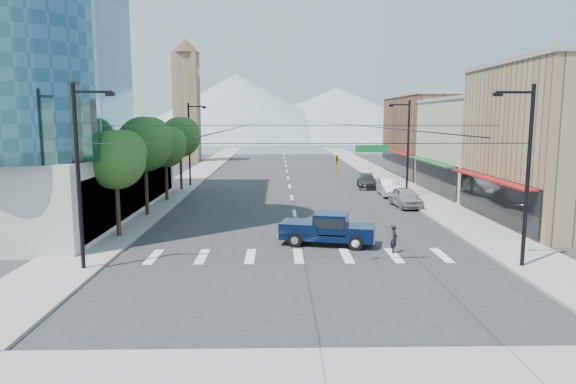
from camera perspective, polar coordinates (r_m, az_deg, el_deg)
name	(u,v)px	position (r m, az deg, el deg)	size (l,w,h in m)	color
ground	(304,264)	(26.50, 1.75, -7.99)	(160.00, 160.00, 0.00)	#28282B
sidewalk_left	(194,176)	(66.68, -10.39, 1.79)	(4.00, 120.00, 0.15)	gray
sidewalk_right	(381,175)	(67.16, 10.28, 1.84)	(4.00, 120.00, 0.15)	gray
sidewalk_cross	(325,382)	(15.34, 4.17, -20.32)	(28.00, 4.00, 0.15)	gray
shop_mid	(497,148)	(53.90, 22.20, 4.54)	(12.00, 14.00, 9.00)	tan
shop_far	(444,137)	(68.84, 16.96, 5.88)	(12.00, 18.00, 10.00)	brown
clock_tower	(187,98)	(88.78, -11.20, 10.18)	(4.80, 4.80, 20.40)	#8C6B4C
mountain_left	(237,107)	(175.98, -5.71, 9.37)	(80.00, 80.00, 22.00)	gray
mountain_right	(337,113)	(186.64, 5.44, 8.69)	(90.00, 90.00, 18.00)	gray
tree_near	(118,158)	(33.07, -18.35, 3.64)	(3.65, 3.64, 6.71)	black
tree_midnear	(147,142)	(39.77, -15.43, 5.33)	(4.09, 4.09, 7.52)	black
tree_midfar	(167,145)	(46.61, -13.30, 5.05)	(3.65, 3.64, 6.71)	black
tree_far	(181,136)	(53.44, -11.75, 6.13)	(4.09, 4.09, 7.52)	black
signal_rig	(309,176)	(24.62, 2.36, 1.80)	(21.80, 0.20, 9.00)	black
lamp_pole_nw	(190,141)	(56.25, -10.79, 5.58)	(2.00, 0.25, 9.00)	black
lamp_pole_ne	(407,145)	(48.97, 13.05, 5.14)	(2.00, 0.25, 9.00)	black
pickup_truck	(327,228)	(30.25, 4.37, -4.03)	(5.89, 3.25, 1.89)	black
pedestrian	(394,239)	(28.95, 11.71, -5.12)	(0.58, 0.38, 1.60)	black
parked_car_near	(406,197)	(44.05, 12.93, -0.57)	(1.93, 4.80, 1.64)	#A2A2A7
parked_car_mid	(389,187)	(50.18, 11.17, 0.56)	(1.76, 5.06, 1.67)	silver
parked_car_far	(367,181)	(55.45, 8.77, 1.20)	(1.98, 4.87, 1.41)	#2E2F31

